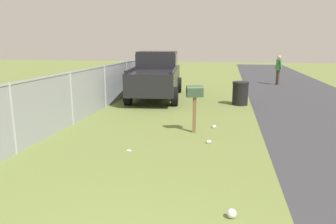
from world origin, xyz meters
name	(u,v)px	position (x,y,z in m)	size (l,w,h in m)	color
mailbox	(195,95)	(6.63, -0.15, 1.06)	(0.33, 0.50, 1.34)	brown
pickup_truck	(157,73)	(12.14, 2.18, 1.10)	(5.43, 2.60, 2.09)	black
trash_bin	(240,93)	(11.00, -1.55, 0.48)	(0.65, 0.65, 0.95)	black
pedestrian	(278,68)	(17.87, -3.99, 1.01)	(0.45, 0.35, 1.74)	#4C4238
fence_section	(90,90)	(8.22, 3.66, 0.88)	(13.70, 0.07, 1.63)	#9EA3A8
litter_bag_by_mailbox	(232,213)	(2.28, -1.15, 0.07)	(0.14, 0.14, 0.14)	silver
litter_cup_midfield_b	(209,142)	(5.70, -0.62, 0.04)	(0.08, 0.08, 0.10)	white
litter_cup_midfield_a	(214,127)	(7.19, -0.68, 0.04)	(0.08, 0.08, 0.10)	white
litter_wrapper_near_hydrant	(129,150)	(4.80, 1.19, 0.00)	(0.12, 0.08, 0.01)	silver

